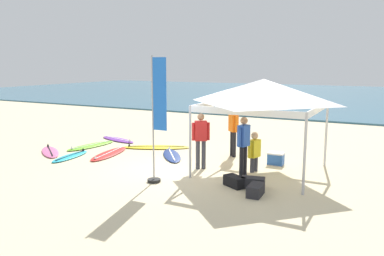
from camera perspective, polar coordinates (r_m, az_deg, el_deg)
ground_plane at (r=11.86m, az=-2.18°, el=-6.17°), size 80.00×80.00×0.00m
sea at (r=40.56m, az=19.69°, el=4.46°), size 80.00×36.00×0.10m
canopy_tent at (r=11.50m, az=10.43°, el=5.30°), size 3.27×3.27×2.75m
surfboard_yellow at (r=14.91m, az=-5.26°, el=-2.81°), size 2.58×1.77×0.19m
surfboard_lime at (r=15.61m, az=-14.60°, el=-2.51°), size 0.87×2.30×0.19m
surfboard_purple at (r=16.60m, az=-10.79°, el=-1.67°), size 2.09×1.08×0.19m
surfboard_red at (r=14.10m, az=-12.07°, el=-3.69°), size 1.05×2.37×0.19m
surfboard_pink at (r=14.99m, az=-20.09°, el=-3.28°), size 1.95×1.66×0.19m
surfboard_navy at (r=13.55m, az=-2.99°, el=-4.02°), size 1.69×1.97×0.19m
surfboard_cyan at (r=14.05m, az=-17.39°, el=-3.97°), size 0.75×1.88×0.19m
person_red at (r=11.78m, az=1.30°, el=-1.33°), size 0.47×0.38×1.71m
person_blue at (r=11.10m, az=7.57°, el=-2.08°), size 0.28×0.54×1.71m
person_orange at (r=13.42m, az=6.08°, el=-0.05°), size 0.42×0.41×1.71m
person_yellow at (r=11.66m, az=9.13°, el=-3.23°), size 0.31×0.53×1.20m
banner_flag at (r=10.33m, az=-5.20°, el=0.40°), size 0.60×0.36×3.40m
gear_bag_near_tent at (r=10.33m, az=6.28°, el=-7.79°), size 0.68×0.58×0.28m
gear_bag_by_pole at (r=9.71m, az=9.30°, el=-8.99°), size 0.36×0.62×0.28m
gear_bag_on_sand at (r=10.29m, az=8.92°, el=-7.92°), size 0.65×0.44×0.28m
cooler_box at (r=12.72m, az=12.19°, el=-4.38°), size 0.50×0.36×0.39m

